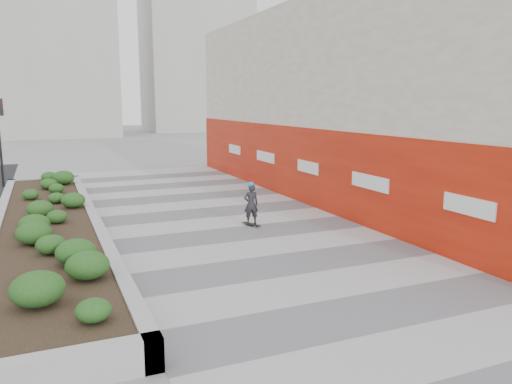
% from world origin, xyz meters
% --- Properties ---
extents(ground, '(160.00, 160.00, 0.00)m').
position_xyz_m(ground, '(0.00, 0.00, 0.00)').
color(ground, gray).
rests_on(ground, ground).
extents(walkway, '(8.00, 36.00, 0.01)m').
position_xyz_m(walkway, '(0.00, 3.00, 0.01)').
color(walkway, '#A8A8AD').
rests_on(walkway, ground).
extents(building, '(6.04, 24.08, 8.00)m').
position_xyz_m(building, '(6.98, 8.98, 3.98)').
color(building, '#BFB2A3').
rests_on(building, ground).
extents(planter, '(3.00, 18.00, 0.90)m').
position_xyz_m(planter, '(-5.50, 7.00, 0.42)').
color(planter, '#9E9EA0').
rests_on(planter, ground).
extents(traffic_signal_near, '(0.33, 0.28, 4.20)m').
position_xyz_m(traffic_signal_near, '(-7.23, 17.50, 2.76)').
color(traffic_signal_near, black).
rests_on(traffic_signal_near, ground).
extents(distant_bldg_north_l, '(16.00, 12.00, 20.00)m').
position_xyz_m(distant_bldg_north_l, '(-5.00, 55.00, 10.00)').
color(distant_bldg_north_l, '#ADAAA3').
rests_on(distant_bldg_north_l, ground).
extents(distant_bldg_north_r, '(14.00, 10.00, 24.00)m').
position_xyz_m(distant_bldg_north_r, '(15.00, 60.00, 12.00)').
color(distant_bldg_north_r, '#ADAAA3').
rests_on(distant_bldg_north_r, ground).
extents(manhole_cover, '(0.44, 0.44, 0.01)m').
position_xyz_m(manhole_cover, '(0.50, 3.00, 0.00)').
color(manhole_cover, '#595654').
rests_on(manhole_cover, ground).
extents(skateboarder, '(0.52, 0.74, 1.46)m').
position_xyz_m(skateboarder, '(0.62, 5.75, 0.74)').
color(skateboarder, beige).
rests_on(skateboarder, ground).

